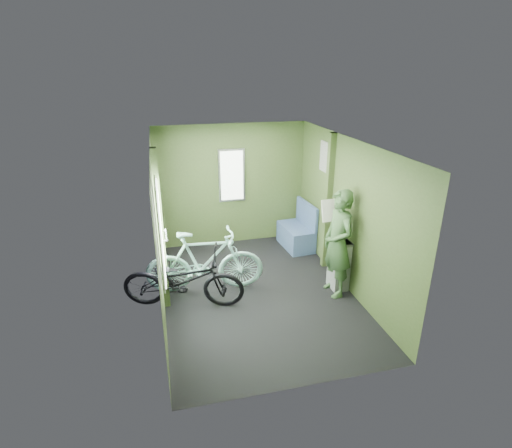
# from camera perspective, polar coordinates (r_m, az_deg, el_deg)

# --- Properties ---
(room) EXTENTS (4.00, 4.02, 2.31)m
(room) POSITION_cam_1_polar(r_m,az_deg,el_deg) (5.66, -0.22, 2.91)
(room) COLOR black
(room) RESTS_ON ground
(bicycle_black) EXTENTS (1.86, 1.17, 0.99)m
(bicycle_black) POSITION_cam_1_polar(r_m,az_deg,el_deg) (6.00, -10.11, -11.60)
(bicycle_black) COLOR black
(bicycle_black) RESTS_ON ground
(bicycle_mint) EXTENTS (1.84, 0.86, 1.14)m
(bicycle_mint) POSITION_cam_1_polar(r_m,az_deg,el_deg) (6.30, -7.11, -9.64)
(bicycle_mint) COLOR #8AC8BC
(bicycle_mint) RESTS_ON ground
(passenger) EXTENTS (0.44, 0.68, 1.65)m
(passenger) POSITION_cam_1_polar(r_m,az_deg,el_deg) (5.99, 11.63, -2.75)
(passenger) COLOR #36552E
(passenger) RESTS_ON ground
(waste_box) EXTENTS (0.24, 0.33, 0.80)m
(waste_box) POSITION_cam_1_polar(r_m,az_deg,el_deg) (6.32, 11.76, -5.67)
(waste_box) COLOR gray
(waste_box) RESTS_ON ground
(bench_seat) EXTENTS (0.53, 0.87, 0.88)m
(bench_seat) POSITION_cam_1_polar(r_m,az_deg,el_deg) (7.66, 5.88, -1.44)
(bench_seat) COLOR navy
(bench_seat) RESTS_ON ground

